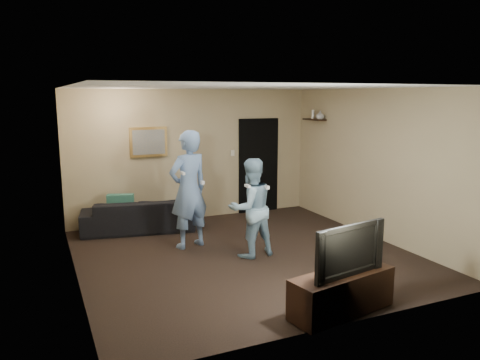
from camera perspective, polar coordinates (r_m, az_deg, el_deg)
name	(u,v)px	position (r m, az deg, el deg)	size (l,w,h in m)	color
ground	(245,255)	(7.46, 0.56, -9.13)	(5.00, 5.00, 0.00)	black
ceiling	(245,87)	(7.04, 0.60, 11.25)	(5.00, 5.00, 0.04)	silver
wall_back	(193,155)	(9.45, -5.73, 3.06)	(5.00, 0.04, 2.60)	tan
wall_front	(344,210)	(5.02, 12.54, -3.60)	(5.00, 0.04, 2.60)	tan
wall_left	(72,187)	(6.53, -19.82, -0.77)	(0.04, 5.00, 2.60)	tan
wall_right	(375,164)	(8.47, 16.16, 1.87)	(0.04, 5.00, 2.60)	tan
sofa	(138,215)	(8.88, -12.32, -4.20)	(2.03, 0.79, 0.59)	black
throw_pillow	(121,207)	(8.78, -14.33, -3.21)	(0.47, 0.15, 0.47)	#1C544A
painting_frame	(148,142)	(9.15, -11.09, 4.57)	(0.72, 0.05, 0.57)	olive
painting_canvas	(149,142)	(9.12, -11.06, 4.56)	(0.62, 0.01, 0.47)	slate
doorway	(258,166)	(10.00, 2.26, 1.77)	(0.90, 0.06, 2.00)	black
light_switch	(233,153)	(9.72, -0.92, 3.31)	(0.08, 0.02, 0.12)	silver
wall_shelf	(314,120)	(9.79, 9.05, 7.29)	(0.20, 0.60, 0.03)	black
shelf_vase	(320,115)	(9.61, 9.74, 7.82)	(0.16, 0.16, 0.17)	#AEAEB3
shelf_figurine	(313,114)	(9.83, 8.88, 7.92)	(0.06, 0.06, 0.18)	silver
tv_console	(342,293)	(5.65, 12.31, -13.26)	(1.32, 0.42, 0.47)	black
television	(344,248)	(5.46, 12.52, -8.12)	(1.03, 0.14, 0.59)	black
wii_player_left	(189,190)	(7.66, -6.28, -1.17)	(0.81, 0.65, 1.94)	#6E8DBE
wii_player_right	(251,208)	(7.22, 1.32, -3.42)	(0.81, 0.67, 1.54)	#8AB1C9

